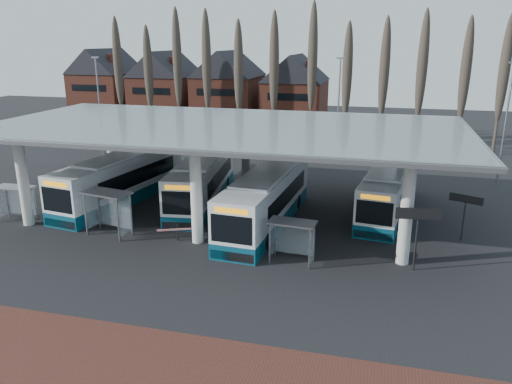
% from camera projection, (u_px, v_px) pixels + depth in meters
% --- Properties ---
extents(ground, '(140.00, 140.00, 0.00)m').
position_uv_depth(ground, '(182.00, 258.00, 28.13)').
color(ground, black).
rests_on(ground, ground).
extents(station_canopy, '(32.00, 16.00, 6.34)m').
position_uv_depth(station_canopy, '(224.00, 134.00, 33.86)').
color(station_canopy, silver).
rests_on(station_canopy, ground).
extents(poplar_row, '(45.10, 1.10, 14.50)m').
position_uv_depth(poplar_row, '(292.00, 68.00, 56.10)').
color(poplar_row, '#473D33').
rests_on(poplar_row, ground).
extents(townhouse_row, '(36.80, 10.30, 12.25)m').
position_uv_depth(townhouse_row, '(197.00, 83.00, 70.87)').
color(townhouse_row, brown).
rests_on(townhouse_row, ground).
extents(lamp_post_a, '(0.80, 0.16, 10.17)m').
position_uv_depth(lamp_post_a, '(100.00, 105.00, 51.22)').
color(lamp_post_a, slate).
rests_on(lamp_post_a, ground).
extents(lamp_post_b, '(0.80, 0.16, 10.17)m').
position_uv_depth(lamp_post_b, '(338.00, 108.00, 49.19)').
color(lamp_post_b, slate).
rests_on(lamp_post_b, ground).
extents(lamp_post_c, '(0.80, 0.16, 10.17)m').
position_uv_depth(lamp_post_c, '(505.00, 123.00, 40.30)').
color(lamp_post_c, slate).
rests_on(lamp_post_c, ground).
extents(bus_0, '(4.67, 13.14, 3.58)m').
position_uv_depth(bus_0, '(121.00, 180.00, 37.66)').
color(bus_0, white).
rests_on(bus_0, ground).
extents(bus_1, '(4.19, 12.60, 3.43)m').
position_uv_depth(bus_1, '(202.00, 181.00, 37.54)').
color(bus_1, white).
rests_on(bus_1, ground).
extents(bus_2, '(3.56, 12.97, 3.56)m').
position_uv_depth(bus_2, '(266.00, 200.00, 32.95)').
color(bus_2, white).
rests_on(bus_2, ground).
extents(bus_3, '(4.04, 12.02, 3.28)m').
position_uv_depth(bus_3, '(388.00, 191.00, 35.38)').
color(bus_3, white).
rests_on(bus_3, ground).
extents(shelter_0, '(2.63, 1.37, 2.40)m').
position_uv_depth(shelter_0, '(16.00, 196.00, 33.61)').
color(shelter_0, gray).
rests_on(shelter_0, ground).
extents(shelter_1, '(3.27, 2.07, 2.82)m').
position_uv_depth(shelter_1, '(109.00, 203.00, 31.09)').
color(shelter_1, gray).
rests_on(shelter_1, ground).
extents(shelter_2, '(2.69, 1.52, 2.40)m').
position_uv_depth(shelter_2, '(293.00, 232.00, 27.25)').
color(shelter_2, gray).
rests_on(shelter_2, ground).
extents(info_sign_0, '(2.34, 0.55, 3.50)m').
position_uv_depth(info_sign_0, '(418.00, 218.00, 25.84)').
color(info_sign_0, black).
rests_on(info_sign_0, ground).
extents(info_sign_1, '(1.84, 0.88, 2.92)m').
position_uv_depth(info_sign_1, '(466.00, 202.00, 29.95)').
color(info_sign_1, black).
rests_on(info_sign_1, ground).
extents(barrier, '(1.92, 0.94, 1.02)m').
position_uv_depth(barrier, '(175.00, 230.00, 30.09)').
color(barrier, black).
rests_on(barrier, ground).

